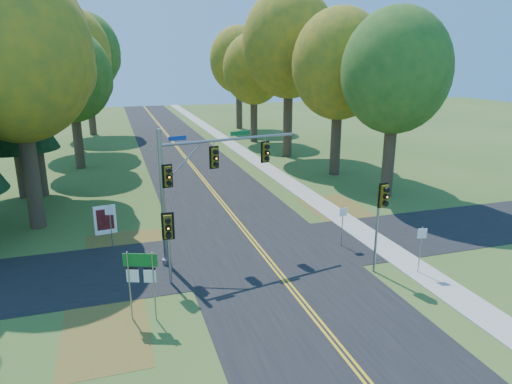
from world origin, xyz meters
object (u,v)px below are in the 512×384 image
object	(u,v)px
traffic_mast	(199,176)
info_kiosk	(105,220)
route_sign_cluster	(141,272)
east_signal_pole	(382,206)

from	to	relation	value
traffic_mast	info_kiosk	xyz separation A→B (m)	(-4.45, 4.71, -3.32)
traffic_mast	route_sign_cluster	size ratio (longest dim) A/B	2.57
traffic_mast	info_kiosk	size ratio (longest dim) A/B	4.28
traffic_mast	route_sign_cluster	xyz separation A→B (m)	(-3.10, -4.82, -2.22)
east_signal_pole	route_sign_cluster	xyz separation A→B (m)	(-10.34, -0.72, -1.31)
route_sign_cluster	east_signal_pole	bearing A→B (deg)	24.22
info_kiosk	east_signal_pole	bearing A→B (deg)	-45.11
traffic_mast	east_signal_pole	distance (m)	8.37
east_signal_pole	info_kiosk	xyz separation A→B (m)	(-11.69, 8.80, -2.41)
traffic_mast	route_sign_cluster	distance (m)	6.14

